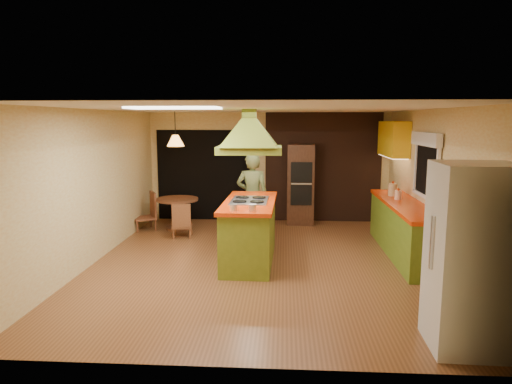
# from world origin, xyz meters

# --- Properties ---
(ground) EXTENTS (6.50, 6.50, 0.00)m
(ground) POSITION_xyz_m (0.00, 0.00, 0.00)
(ground) COLOR brown
(ground) RESTS_ON ground
(room_walls) EXTENTS (5.50, 6.50, 6.50)m
(room_walls) POSITION_xyz_m (0.00, 0.00, 1.25)
(room_walls) COLOR beige
(room_walls) RESTS_ON ground
(ceiling_plane) EXTENTS (6.50, 6.50, 0.00)m
(ceiling_plane) POSITION_xyz_m (0.00, 0.00, 2.50)
(ceiling_plane) COLOR silver
(ceiling_plane) RESTS_ON room_walls
(brick_panel) EXTENTS (2.64, 0.03, 2.50)m
(brick_panel) POSITION_xyz_m (1.25, 3.23, 1.25)
(brick_panel) COLOR #381E14
(brick_panel) RESTS_ON ground
(nook_opening) EXTENTS (2.20, 0.03, 2.10)m
(nook_opening) POSITION_xyz_m (-1.50, 3.23, 1.05)
(nook_opening) COLOR black
(nook_opening) RESTS_ON ground
(right_counter) EXTENTS (0.62, 3.05, 0.92)m
(right_counter) POSITION_xyz_m (2.45, 0.60, 0.46)
(right_counter) COLOR olive
(right_counter) RESTS_ON ground
(upper_cabinets) EXTENTS (0.34, 1.40, 0.70)m
(upper_cabinets) POSITION_xyz_m (2.57, 2.20, 1.95)
(upper_cabinets) COLOR yellow
(upper_cabinets) RESTS_ON room_walls
(window_right) EXTENTS (0.12, 1.35, 1.06)m
(window_right) POSITION_xyz_m (2.70, 0.40, 1.77)
(window_right) COLOR black
(window_right) RESTS_ON room_walls
(fluor_panel) EXTENTS (1.20, 0.60, 0.03)m
(fluor_panel) POSITION_xyz_m (-1.10, -1.20, 2.48)
(fluor_panel) COLOR white
(fluor_panel) RESTS_ON ceiling_plane
(kitchen_island) EXTENTS (0.86, 2.06, 1.03)m
(kitchen_island) POSITION_xyz_m (-0.20, 0.08, 0.52)
(kitchen_island) COLOR olive
(kitchen_island) RESTS_ON ground
(range_hood) EXTENTS (1.04, 0.76, 0.79)m
(range_hood) POSITION_xyz_m (-0.20, 0.08, 2.25)
(range_hood) COLOR #5C6B1A
(range_hood) RESTS_ON ceiling_plane
(man) EXTENTS (0.66, 0.46, 1.71)m
(man) POSITION_xyz_m (-0.25, 1.45, 0.85)
(man) COLOR #505B30
(man) RESTS_ON ground
(refrigerator) EXTENTS (0.81, 0.77, 1.91)m
(refrigerator) POSITION_xyz_m (2.27, -2.69, 0.96)
(refrigerator) COLOR silver
(refrigerator) RESTS_ON ground
(wall_oven) EXTENTS (0.62, 0.62, 1.80)m
(wall_oven) POSITION_xyz_m (0.74, 2.95, 0.90)
(wall_oven) COLOR #4C2918
(wall_oven) RESTS_ON ground
(dining_table) EXTENTS (0.89, 0.89, 0.68)m
(dining_table) POSITION_xyz_m (-1.91, 2.21, 0.47)
(dining_table) COLOR brown
(dining_table) RESTS_ON ground
(chair_left) EXTENTS (0.61, 0.61, 0.81)m
(chair_left) POSITION_xyz_m (-2.61, 2.11, 0.40)
(chair_left) COLOR brown
(chair_left) RESTS_ON ground
(chair_near) EXTENTS (0.43, 0.43, 0.70)m
(chair_near) POSITION_xyz_m (-1.66, 1.56, 0.35)
(chair_near) COLOR brown
(chair_near) RESTS_ON ground
(pendant_lamp) EXTENTS (0.47, 0.47, 0.23)m
(pendant_lamp) POSITION_xyz_m (-1.91, 2.21, 1.90)
(pendant_lamp) COLOR #FF9E3F
(pendant_lamp) RESTS_ON ceiling_plane
(canister_large) EXTENTS (0.16, 0.16, 0.23)m
(canister_large) POSITION_xyz_m (2.40, 1.34, 1.04)
(canister_large) COLOR beige
(canister_large) RESTS_ON right_counter
(canister_medium) EXTENTS (0.15, 0.15, 0.18)m
(canister_medium) POSITION_xyz_m (2.40, 1.42, 1.01)
(canister_medium) COLOR beige
(canister_medium) RESTS_ON right_counter
(canister_small) EXTENTS (0.13, 0.13, 0.16)m
(canister_small) POSITION_xyz_m (2.40, 0.93, 1.00)
(canister_small) COLOR #FFE9CD
(canister_small) RESTS_ON right_counter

